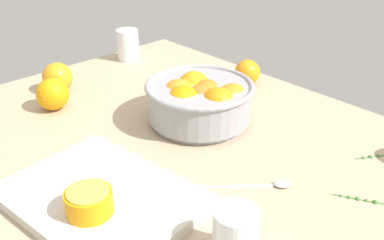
{
  "coord_description": "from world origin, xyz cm",
  "views": [
    {
      "loc": [
        55.26,
        -54.05,
        48.06
      ],
      "look_at": [
        1.8,
        -3.71,
        8.7
      ],
      "focal_mm": 41.2,
      "sensor_mm": 36.0,
      "label": 1
    }
  ],
  "objects_px": {
    "cutting_board": "(101,198)",
    "spoon": "(259,185)",
    "loose_orange_1": "(58,78)",
    "loose_orange_0": "(53,94)",
    "loose_orange_3": "(247,72)",
    "second_glass": "(128,47)",
    "juice_glass": "(235,238)",
    "orange_half_0": "(89,202)",
    "fruit_bowl": "(200,100)"
  },
  "relations": [
    {
      "from": "cutting_board",
      "to": "spoon",
      "type": "height_order",
      "value": "cutting_board"
    },
    {
      "from": "cutting_board",
      "to": "loose_orange_1",
      "type": "relative_size",
      "value": 4.18
    },
    {
      "from": "loose_orange_0",
      "to": "spoon",
      "type": "relative_size",
      "value": 0.56
    },
    {
      "from": "loose_orange_3",
      "to": "spoon",
      "type": "distance_m",
      "value": 0.46
    },
    {
      "from": "loose_orange_1",
      "to": "second_glass",
      "type": "bearing_deg",
      "value": 104.44
    },
    {
      "from": "second_glass",
      "to": "spoon",
      "type": "xyz_separation_m",
      "value": [
        0.69,
        -0.22,
        -0.04
      ]
    },
    {
      "from": "second_glass",
      "to": "cutting_board",
      "type": "distance_m",
      "value": 0.7
    },
    {
      "from": "loose_orange_0",
      "to": "spoon",
      "type": "bearing_deg",
      "value": 12.2
    },
    {
      "from": "second_glass",
      "to": "loose_orange_3",
      "type": "distance_m",
      "value": 0.4
    },
    {
      "from": "juice_glass",
      "to": "loose_orange_3",
      "type": "bearing_deg",
      "value": 128.86
    },
    {
      "from": "cutting_board",
      "to": "loose_orange_0",
      "type": "relative_size",
      "value": 4.19
    },
    {
      "from": "cutting_board",
      "to": "spoon",
      "type": "xyz_separation_m",
      "value": [
        0.16,
        0.23,
        -0.01
      ]
    },
    {
      "from": "juice_glass",
      "to": "cutting_board",
      "type": "height_order",
      "value": "juice_glass"
    },
    {
      "from": "cutting_board",
      "to": "loose_orange_3",
      "type": "distance_m",
      "value": 0.59
    },
    {
      "from": "cutting_board",
      "to": "orange_half_0",
      "type": "distance_m",
      "value": 0.06
    },
    {
      "from": "loose_orange_0",
      "to": "loose_orange_3",
      "type": "relative_size",
      "value": 1.13
    },
    {
      "from": "loose_orange_0",
      "to": "loose_orange_1",
      "type": "height_order",
      "value": "same"
    },
    {
      "from": "orange_half_0",
      "to": "loose_orange_3",
      "type": "height_order",
      "value": "loose_orange_3"
    },
    {
      "from": "second_glass",
      "to": "cutting_board",
      "type": "relative_size",
      "value": 0.29
    },
    {
      "from": "second_glass",
      "to": "loose_orange_0",
      "type": "bearing_deg",
      "value": -64.97
    },
    {
      "from": "second_glass",
      "to": "spoon",
      "type": "bearing_deg",
      "value": -17.41
    },
    {
      "from": "orange_half_0",
      "to": "loose_orange_1",
      "type": "distance_m",
      "value": 0.54
    },
    {
      "from": "loose_orange_3",
      "to": "second_glass",
      "type": "bearing_deg",
      "value": -162.58
    },
    {
      "from": "loose_orange_1",
      "to": "juice_glass",
      "type": "bearing_deg",
      "value": -8.25
    },
    {
      "from": "juice_glass",
      "to": "loose_orange_0",
      "type": "distance_m",
      "value": 0.62
    },
    {
      "from": "loose_orange_0",
      "to": "spoon",
      "type": "xyz_separation_m",
      "value": [
        0.54,
        0.12,
        -0.03
      ]
    },
    {
      "from": "loose_orange_0",
      "to": "spoon",
      "type": "distance_m",
      "value": 0.55
    },
    {
      "from": "cutting_board",
      "to": "loose_orange_3",
      "type": "bearing_deg",
      "value": 105.81
    },
    {
      "from": "juice_glass",
      "to": "spoon",
      "type": "xyz_separation_m",
      "value": [
        -0.08,
        0.16,
        -0.03
      ]
    },
    {
      "from": "second_glass",
      "to": "fruit_bowl",
      "type": "bearing_deg",
      "value": -15.61
    },
    {
      "from": "spoon",
      "to": "loose_orange_1",
      "type": "bearing_deg",
      "value": -174.69
    },
    {
      "from": "orange_half_0",
      "to": "juice_glass",
      "type": "bearing_deg",
      "value": 27.69
    },
    {
      "from": "juice_glass",
      "to": "loose_orange_3",
      "type": "xyz_separation_m",
      "value": [
        -0.4,
        0.5,
        -0.0
      ]
    },
    {
      "from": "spoon",
      "to": "juice_glass",
      "type": "bearing_deg",
      "value": -62.46
    },
    {
      "from": "loose_orange_0",
      "to": "loose_orange_1",
      "type": "xyz_separation_m",
      "value": [
        -0.09,
        0.06,
        0.0
      ]
    },
    {
      "from": "juice_glass",
      "to": "loose_orange_0",
      "type": "xyz_separation_m",
      "value": [
        -0.62,
        0.04,
        0.0
      ]
    },
    {
      "from": "fruit_bowl",
      "to": "loose_orange_1",
      "type": "relative_size",
      "value": 3.13
    },
    {
      "from": "juice_glass",
      "to": "loose_orange_0",
      "type": "bearing_deg",
      "value": 175.96
    },
    {
      "from": "fruit_bowl",
      "to": "spoon",
      "type": "height_order",
      "value": "fruit_bowl"
    },
    {
      "from": "orange_half_0",
      "to": "loose_orange_3",
      "type": "bearing_deg",
      "value": 107.47
    },
    {
      "from": "orange_half_0",
      "to": "loose_orange_0",
      "type": "xyz_separation_m",
      "value": [
        -0.41,
        0.15,
        -0.0
      ]
    },
    {
      "from": "juice_glass",
      "to": "loose_orange_0",
      "type": "relative_size",
      "value": 1.09
    },
    {
      "from": "loose_orange_1",
      "to": "loose_orange_3",
      "type": "bearing_deg",
      "value": 52.1
    },
    {
      "from": "loose_orange_1",
      "to": "spoon",
      "type": "xyz_separation_m",
      "value": [
        0.62,
        0.06,
        -0.03
      ]
    },
    {
      "from": "fruit_bowl",
      "to": "cutting_board",
      "type": "distance_m",
      "value": 0.34
    },
    {
      "from": "loose_orange_3",
      "to": "spoon",
      "type": "height_order",
      "value": "loose_orange_3"
    },
    {
      "from": "loose_orange_1",
      "to": "spoon",
      "type": "bearing_deg",
      "value": 5.31
    },
    {
      "from": "fruit_bowl",
      "to": "juice_glass",
      "type": "relative_size",
      "value": 2.86
    },
    {
      "from": "juice_glass",
      "to": "fruit_bowl",
      "type": "bearing_deg",
      "value": 142.63
    },
    {
      "from": "cutting_board",
      "to": "loose_orange_3",
      "type": "xyz_separation_m",
      "value": [
        -0.16,
        0.57,
        0.02
      ]
    }
  ]
}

